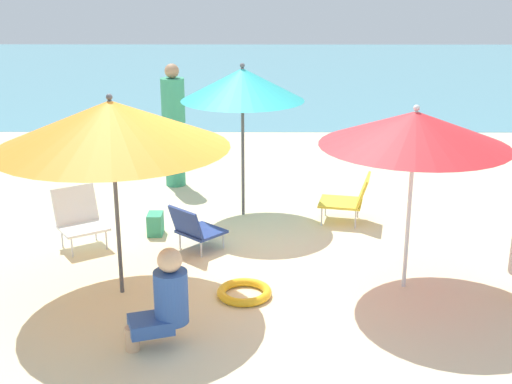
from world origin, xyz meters
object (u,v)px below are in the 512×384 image
Objects in this scene: person_c at (174,125)px; beach_bag at (155,224)px; swim_ring at (244,292)px; beach_chair_b at (350,198)px; beach_chair_c at (79,217)px; umbrella_orange at (111,124)px; beach_chair_a at (195,228)px; umbrella_red at (415,129)px; umbrella_teal at (242,84)px; person_a at (165,299)px.

beach_bag is at bearing -10.59° from person_c.
beach_bag is (-1.10, 1.62, 0.09)m from swim_ring.
beach_chair_b is 0.97× the size of beach_chair_c.
beach_chair_b is (2.47, 1.96, -1.36)m from umbrella_orange.
beach_bag is (-2.37, -0.43, -0.19)m from beach_chair_b.
beach_chair_a is at bearing -43.96° from beach_bag.
beach_chair_b reaches higher than beach_chair_a.
umbrella_red reaches higher than beach_bag.
beach_chair_a is 0.74m from beach_bag.
umbrella_teal is 2.51m from beach_chair_c.
beach_bag is at bearing 124.13° from swim_ring.
beach_chair_a is at bearing -109.79° from person_a.
person_c reaches higher than swim_ring.
beach_chair_c reaches higher than beach_chair_b.
beach_chair_a is 2.03m from person_a.
swim_ring is 1.96m from beach_bag.
umbrella_red reaches higher than person_a.
umbrella_orange is at bearing -2.72° from beach_chair_c.
person_c is at bearing -102.41° from person_a.
umbrella_orange is at bearing -116.91° from umbrella_teal.
beach_chair_b is at bearing 46.42° from person_c.
umbrella_orange reaches higher than person_c.
beach_chair_c is 0.90m from beach_bag.
beach_chair_b is 2.87m from person_c.
swim_ring is at bearing 70.44° from beach_chair_b.
beach_chair_b is 3.26m from beach_chair_c.
umbrella_orange is 8.28× the size of beach_bag.
person_a is at bearing -60.03° from umbrella_orange.
umbrella_teal is 1.06× the size of umbrella_red.
beach_bag reaches higher than swim_ring.
beach_chair_a is at bearing 117.32° from swim_ring.
umbrella_teal reaches higher than beach_bag.
beach_chair_a is 1.28m from swim_ring.
umbrella_red is 2.70m from beach_chair_a.
beach_chair_b is at bearing -20.12° from beach_chair_a.
umbrella_teal is 2.00m from beach_bag.
swim_ring is at bearing -88.39° from umbrella_teal.
beach_bag is (0.11, 1.54, -1.55)m from umbrella_orange.
umbrella_teal is 2.88× the size of beach_chair_a.
swim_ring is (1.21, -0.08, -1.64)m from umbrella_orange.
person_a reaches higher than beach_chair_b.
umbrella_teal is 2.81× the size of beach_chair_b.
umbrella_red is 2.26m from beach_chair_b.
umbrella_orange is 2.19m from beach_bag.
person_a is at bearing -138.50° from beach_chair_a.
umbrella_red is (1.66, -2.11, -0.07)m from umbrella_teal.
swim_ring is (1.09, -3.60, -0.85)m from person_c.
beach_chair_b reaches higher than swim_ring.
beach_chair_b is 1.30× the size of swim_ring.
beach_chair_a is 0.38× the size of person_c.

